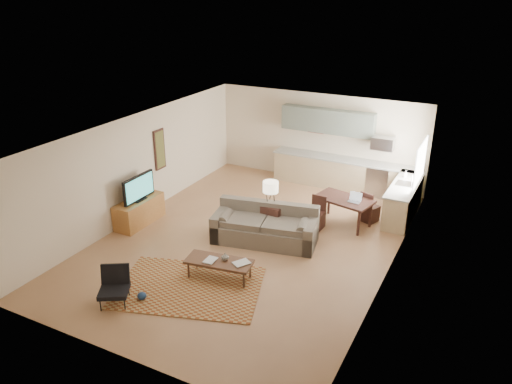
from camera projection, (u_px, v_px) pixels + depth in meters
The scene contains 25 objects.
room at pixel (250, 188), 11.39m from camera, with size 9.00×9.00×9.00m.
kitchen_counter_back at pixel (342, 173), 14.79m from camera, with size 4.26×0.64×0.92m, color tan, non-canonical shape.
kitchen_counter_right at pixel (403, 200), 12.97m from camera, with size 0.64×2.26×0.92m, color tan, non-canonical shape.
kitchen_range at pixel (379, 180), 14.33m from camera, with size 0.62×0.62×0.90m, color #A5A8AD.
kitchen_microwave at pixel (383, 143), 13.92m from camera, with size 0.62×0.40×0.35m, color #A5A8AD.
upper_cabinets at pixel (328, 121), 14.58m from camera, with size 2.80×0.34×0.70m, color slate.
window_right at pixel (420, 163), 12.42m from camera, with size 0.02×1.40×1.05m, color white.
wall_art_left at pixel (160, 149), 13.39m from camera, with size 0.06×0.42×1.10m, color olive, non-canonical shape.
triptych at pixel (316, 125), 14.94m from camera, with size 1.70×0.04×0.50m, color beige, non-canonical shape.
rug at pixel (189, 287), 10.08m from camera, with size 2.85×1.97×0.02m, color brown.
sofa at pixel (265, 225), 11.70m from camera, with size 2.53×1.10×0.88m, color #62584B, non-canonical shape.
coffee_table at pixel (219, 269), 10.34m from camera, with size 1.40×0.55×0.42m, color #482B1C, non-canonical shape.
book_a at pixel (206, 259), 10.28m from camera, with size 0.24×0.31×0.03m, color maroon.
book_b at pixel (239, 260), 10.24m from camera, with size 0.38×0.41×0.03m, color navy.
vase at pixel (225, 257), 10.24m from camera, with size 0.16×0.16×0.16m, color black.
armchair at pixel (114, 288), 9.45m from camera, with size 0.63×0.63×0.72m, color black, non-canonical shape.
tv_credenza at pixel (139, 211), 12.66m from camera, with size 0.55×1.42×0.65m, color #98602E, non-canonical shape.
tv at pixel (139, 188), 12.38m from camera, with size 0.11×1.09×0.65m, color black, non-canonical shape.
console_table at pixel (270, 219), 12.12m from camera, with size 0.66×0.44×0.77m, color #321A15, non-canonical shape.
table_lamp at pixel (271, 193), 11.85m from camera, with size 0.37×0.37×0.62m, color beige, non-canonical shape.
dining_table at pixel (343, 211), 12.60m from camera, with size 1.41×0.81×0.71m, color #321A15, non-canonical shape.
dining_chair_near at pixel (316, 213), 12.40m from camera, with size 0.39×0.41×0.81m, color #321A15, non-canonical shape.
dining_chair_far at pixel (370, 206), 12.75m from camera, with size 0.39×0.41×0.82m, color #321A15, non-canonical shape.
laptop at pixel (354, 198), 12.22m from camera, with size 0.30×0.22×0.22m, color #A5A8AD, non-canonical shape.
soap_bottle at pixel (406, 174), 13.19m from camera, with size 0.11×0.11×0.19m, color beige.
Camera 1 is at (4.90, -9.31, 5.71)m, focal length 35.00 mm.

